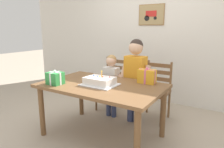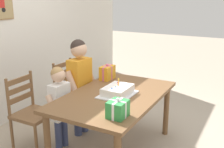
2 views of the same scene
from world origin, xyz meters
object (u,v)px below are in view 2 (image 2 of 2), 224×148
object	(u,v)px
gift_box_red_large	(118,109)
gift_box_beside_cake	(107,73)
child_older	(80,78)
child_younger	(60,100)
chair_left	(31,112)
chair_right	(72,92)
birthday_cake	(118,91)
dining_table	(114,101)

from	to	relation	value
gift_box_red_large	gift_box_beside_cake	size ratio (longest dim) A/B	0.86
child_older	child_younger	world-z (taller)	child_older
chair_left	chair_right	world-z (taller)	same
birthday_cake	child_older	world-z (taller)	child_older
dining_table	child_younger	size ratio (longest dim) A/B	1.52
child_younger	chair_right	bearing A→B (deg)	25.61
dining_table	child_younger	bearing A→B (deg)	111.05
birthday_cake	child_younger	distance (m)	0.71
child_younger	gift_box_red_large	bearing A→B (deg)	-106.94
dining_table	child_older	size ratio (longest dim) A/B	1.22
dining_table	chair_right	world-z (taller)	chair_right
gift_box_beside_cake	chair_left	xyz separation A→B (m)	(-0.88, 0.56, -0.35)
gift_box_red_large	chair_left	distance (m)	1.28
gift_box_beside_cake	chair_left	world-z (taller)	gift_box_beside_cake
gift_box_beside_cake	child_younger	size ratio (longest dim) A/B	0.22
gift_box_red_large	gift_box_beside_cake	xyz separation A→B (m)	(0.99, 0.67, 0.01)
gift_box_red_large	chair_left	size ratio (longest dim) A/B	0.21
chair_left	child_younger	size ratio (longest dim) A/B	0.89
chair_left	gift_box_beside_cake	bearing A→B (deg)	-32.28
gift_box_red_large	child_older	xyz separation A→B (m)	(0.70, 0.92, -0.02)
gift_box_beside_cake	chair_left	distance (m)	1.10
birthday_cake	chair_left	distance (m)	1.08
chair_left	child_older	bearing A→B (deg)	-27.34
birthday_cake	gift_box_red_large	bearing A→B (deg)	-152.52
dining_table	child_older	distance (m)	0.65
birthday_cake	child_younger	bearing A→B (deg)	109.89
birthday_cake	chair_right	distance (m)	1.08
gift_box_red_large	gift_box_beside_cake	distance (m)	1.19
gift_box_beside_cake	dining_table	bearing A→B (deg)	-142.72
birthday_cake	chair_left	bearing A→B (deg)	112.98
chair_right	birthday_cake	bearing A→B (deg)	-112.88
chair_right	dining_table	bearing A→B (deg)	-113.84
birthday_cake	chair_right	bearing A→B (deg)	67.12
gift_box_red_large	child_younger	world-z (taller)	child_younger
dining_table	chair_right	size ratio (longest dim) A/B	1.70
dining_table	child_older	bearing A→B (deg)	72.76
dining_table	gift_box_red_large	distance (m)	0.62
dining_table	child_older	xyz separation A→B (m)	(0.19, 0.61, 0.14)
child_older	child_younger	distance (m)	0.45
chair_left	child_older	size ratio (longest dim) A/B	0.71
gift_box_beside_cake	child_younger	distance (m)	0.78
birthday_cake	child_younger	world-z (taller)	child_younger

